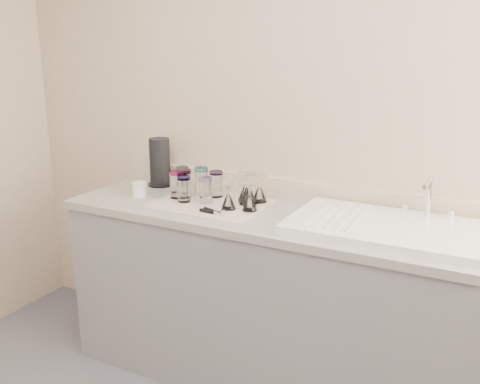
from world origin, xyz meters
The scene contains 19 objects.
room_envelope centered at (0.00, 0.00, 1.56)m, with size 3.54×3.50×2.52m.
counter_unit centered at (0.00, 1.20, 0.45)m, with size 2.06×0.62×0.90m.
sink_unit centered at (0.55, 1.20, 0.92)m, with size 0.82×0.50×0.22m.
dish_towel centered at (-0.32, 1.19, 0.90)m, with size 0.55×0.42×0.01m, color silver.
tumbler_teal centered at (-0.57, 1.31, 0.98)m, with size 0.07×0.07×0.14m.
tumbler_cyan centered at (-0.44, 1.31, 0.98)m, with size 0.07×0.07×0.15m.
tumbler_purple centered at (-0.35, 1.30, 0.98)m, with size 0.07×0.07×0.14m.
tumbler_magenta centered at (-0.52, 1.19, 0.98)m, with size 0.07×0.07×0.14m.
tumbler_blue centered at (-0.45, 1.15, 0.98)m, with size 0.07×0.07×0.13m.
tumbler_lavender centered at (-0.34, 1.17, 0.98)m, with size 0.07×0.07×0.14m.
tumbler_extra centered at (-0.50, 1.23, 0.98)m, with size 0.07×0.07×0.14m.
goblet_back_left centered at (-0.18, 1.30, 0.96)m, with size 0.08×0.08×0.15m.
goblet_back_right centered at (-0.11, 1.32, 0.96)m, with size 0.08×0.08×0.14m.
goblet_front_left centered at (-0.19, 1.14, 0.95)m, with size 0.07×0.07×0.13m.
goblet_front_right centered at (-0.09, 1.17, 0.95)m, with size 0.08×0.08×0.14m.
goblet_extra centered at (-0.15, 1.26, 0.96)m, with size 0.09×0.09×0.16m.
can_opener centered at (-0.22, 1.05, 0.92)m, with size 0.14×0.07×0.02m.
white_mug centered at (-0.73, 1.15, 0.94)m, with size 0.12×0.10×0.08m.
paper_towel_roll centered at (-0.77, 1.38, 1.03)m, with size 0.14×0.14×0.27m.
Camera 1 is at (1.00, -1.02, 1.69)m, focal length 40.00 mm.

